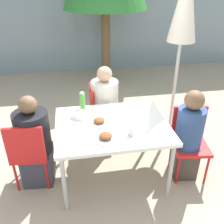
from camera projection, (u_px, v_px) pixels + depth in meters
name	position (u px, v px, depth m)	size (l,w,h in m)	color
ground_plane	(112.00, 174.00, 3.12)	(24.00, 24.00, 0.00)	tan
building_facade	(83.00, 8.00, 5.94)	(10.00, 0.20, 3.00)	gray
dining_table	(112.00, 128.00, 2.79)	(1.24, 0.98, 0.74)	white
chair_left	(29.00, 150.00, 2.74)	(0.44, 0.44, 0.85)	red
person_left	(35.00, 144.00, 2.81)	(0.38, 0.38, 1.11)	#383842
chair_right	(189.00, 137.00, 2.97)	(0.45, 0.45, 0.85)	red
person_right	(188.00, 137.00, 2.88)	(0.31, 0.31, 1.13)	#473D33
chair_far	(99.00, 110.00, 3.56)	(0.42, 0.42, 0.85)	red
person_far	(105.00, 109.00, 3.50)	(0.37, 0.37, 1.16)	#473D33
closed_umbrella	(185.00, 10.00, 3.06)	(0.37, 0.37, 2.41)	#333333
plate_0	(106.00, 137.00, 2.49)	(0.24, 0.24, 0.07)	white
plate_1	(99.00, 122.00, 2.76)	(0.23, 0.23, 0.06)	white
bottle	(83.00, 102.00, 2.96)	(0.07, 0.07, 0.25)	#51A338
drinking_cup	(131.00, 131.00, 2.55)	(0.07, 0.07, 0.08)	silver
salad_bowl	(79.00, 115.00, 2.88)	(0.17, 0.17, 0.06)	white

